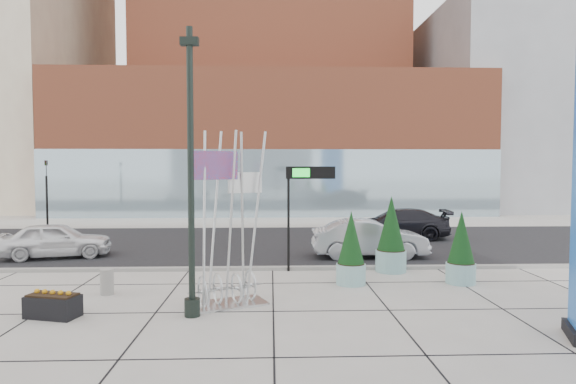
{
  "coord_description": "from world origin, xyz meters",
  "views": [
    {
      "loc": [
        0.94,
        -13.18,
        3.72
      ],
      "look_at": [
        1.49,
        2.0,
        2.92
      ],
      "focal_mm": 30.0,
      "sensor_mm": 36.0,
      "label": 1
    }
  ],
  "objects_px": {
    "lamp_post": "(191,200)",
    "overhead_street_sign": "(306,181)",
    "car_silver_mid": "(369,239)",
    "public_art_sculpture": "(227,260)",
    "concrete_bollard": "(107,282)",
    "car_white_west": "(56,240)"
  },
  "relations": [
    {
      "from": "lamp_post",
      "to": "overhead_street_sign",
      "type": "distance_m",
      "value": 6.04
    },
    {
      "from": "overhead_street_sign",
      "to": "lamp_post",
      "type": "bearing_deg",
      "value": -126.21
    },
    {
      "from": "lamp_post",
      "to": "car_silver_mid",
      "type": "distance_m",
      "value": 9.9
    },
    {
      "from": "car_silver_mid",
      "to": "lamp_post",
      "type": "bearing_deg",
      "value": 142.03
    },
    {
      "from": "public_art_sculpture",
      "to": "lamp_post",
      "type": "bearing_deg",
      "value": -153.03
    },
    {
      "from": "public_art_sculpture",
      "to": "concrete_bollard",
      "type": "relative_size",
      "value": 6.33
    },
    {
      "from": "public_art_sculpture",
      "to": "overhead_street_sign",
      "type": "distance_m",
      "value": 5.2
    },
    {
      "from": "overhead_street_sign",
      "to": "car_white_west",
      "type": "height_order",
      "value": "overhead_street_sign"
    },
    {
      "from": "car_silver_mid",
      "to": "car_white_west",
      "type": "bearing_deg",
      "value": 88.81
    },
    {
      "from": "lamp_post",
      "to": "car_silver_mid",
      "type": "relative_size",
      "value": 1.52
    },
    {
      "from": "overhead_street_sign",
      "to": "car_silver_mid",
      "type": "distance_m",
      "value": 4.44
    },
    {
      "from": "lamp_post",
      "to": "public_art_sculpture",
      "type": "bearing_deg",
      "value": 50.03
    },
    {
      "from": "concrete_bollard",
      "to": "car_silver_mid",
      "type": "xyz_separation_m",
      "value": [
        8.81,
        5.43,
        0.4
      ]
    },
    {
      "from": "lamp_post",
      "to": "overhead_street_sign",
      "type": "bearing_deg",
      "value": 57.7
    },
    {
      "from": "lamp_post",
      "to": "car_silver_mid",
      "type": "height_order",
      "value": "lamp_post"
    },
    {
      "from": "lamp_post",
      "to": "concrete_bollard",
      "type": "bearing_deg",
      "value": 142.68
    },
    {
      "from": "car_white_west",
      "to": "car_silver_mid",
      "type": "xyz_separation_m",
      "value": [
        12.8,
        -0.35,
        0.05
      ]
    },
    {
      "from": "concrete_bollard",
      "to": "car_white_west",
      "type": "height_order",
      "value": "car_white_west"
    },
    {
      "from": "concrete_bollard",
      "to": "overhead_street_sign",
      "type": "relative_size",
      "value": 0.2
    },
    {
      "from": "lamp_post",
      "to": "concrete_bollard",
      "type": "distance_m",
      "value": 4.36
    },
    {
      "from": "public_art_sculpture",
      "to": "overhead_street_sign",
      "type": "height_order",
      "value": "public_art_sculpture"
    },
    {
      "from": "lamp_post",
      "to": "car_white_west",
      "type": "xyz_separation_m",
      "value": [
        -6.81,
        7.93,
        -2.19
      ]
    }
  ]
}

